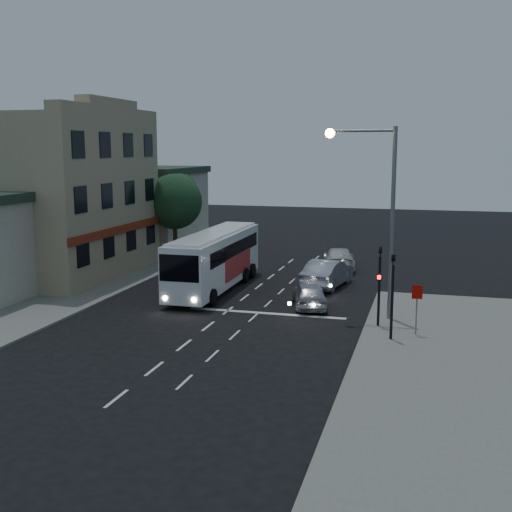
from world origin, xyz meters
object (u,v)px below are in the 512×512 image
(regulatory_sign, at_px, (417,301))
(street_tree, at_px, (174,199))
(traffic_signal_side, at_px, (393,286))
(car_sedan_b, at_px, (339,258))
(car_sedan_a, at_px, (327,273))
(traffic_signal_main, at_px, (379,276))
(tour_bus, at_px, (215,259))
(car_suv, at_px, (309,294))
(streetlight, at_px, (379,200))

(regulatory_sign, xyz_separation_m, street_tree, (-17.51, 15.26, 2.90))
(street_tree, bearing_deg, traffic_signal_side, -44.50)
(car_sedan_b, xyz_separation_m, regulatory_sign, (5.50, -15.15, 0.88))
(car_sedan_a, height_order, traffic_signal_main, traffic_signal_main)
(traffic_signal_main, distance_m, street_tree, 21.38)
(street_tree, bearing_deg, tour_bus, -54.89)
(street_tree, bearing_deg, car_suv, -42.96)
(tour_bus, distance_m, regulatory_sign, 13.39)
(traffic_signal_side, xyz_separation_m, regulatory_sign, (1.00, 0.96, -0.82))
(car_sedan_a, xyz_separation_m, traffic_signal_side, (4.35, -10.15, 1.60))
(traffic_signal_main, relative_size, traffic_signal_side, 1.00)
(tour_bus, height_order, traffic_signal_side, traffic_signal_side)
(car_sedan_b, xyz_separation_m, traffic_signal_main, (3.80, -14.13, 1.70))
(regulatory_sign, bearing_deg, street_tree, 138.92)
(street_tree, bearing_deg, streetlight, -39.51)
(traffic_signal_main, bearing_deg, streetlight, 100.20)
(traffic_signal_main, relative_size, regulatory_sign, 1.86)
(traffic_signal_side, bearing_deg, streetlight, 105.70)
(car_sedan_a, relative_size, traffic_signal_side, 1.22)
(traffic_signal_main, distance_m, streetlight, 3.61)
(car_suv, bearing_deg, regulatory_sign, 127.68)
(regulatory_sign, xyz_separation_m, streetlight, (-1.96, 2.44, 4.14))
(car_sedan_b, bearing_deg, car_sedan_a, 81.03)
(tour_bus, height_order, traffic_signal_main, traffic_signal_main)
(tour_bus, xyz_separation_m, traffic_signal_side, (10.54, -7.74, 0.60))
(traffic_signal_side, height_order, streetlight, streetlight)
(car_suv, distance_m, traffic_signal_main, 5.12)
(street_tree, bearing_deg, car_sedan_a, -26.54)
(car_sedan_b, height_order, traffic_signal_main, traffic_signal_main)
(car_sedan_b, height_order, traffic_signal_side, traffic_signal_side)
(traffic_signal_side, bearing_deg, regulatory_sign, 43.92)
(car_sedan_a, relative_size, traffic_signal_main, 1.22)
(traffic_signal_side, bearing_deg, car_sedan_b, 105.61)
(traffic_signal_main, bearing_deg, car_suv, 141.15)
(streetlight, bearing_deg, car_sedan_b, 105.59)
(traffic_signal_main, bearing_deg, street_tree, 137.97)
(tour_bus, xyz_separation_m, street_tree, (-5.96, 8.48, 2.68))
(tour_bus, height_order, car_sedan_b, tour_bus)
(car_suv, distance_m, street_tree, 16.91)
(traffic_signal_side, xyz_separation_m, street_tree, (-16.51, 16.22, 2.08))
(traffic_signal_main, distance_m, regulatory_sign, 2.14)
(car_sedan_a, xyz_separation_m, car_sedan_b, (-0.16, 5.96, -0.11))
(car_suv, relative_size, streetlight, 0.44)
(car_sedan_a, distance_m, regulatory_sign, 10.66)
(car_sedan_a, height_order, regulatory_sign, regulatory_sign)
(car_suv, bearing_deg, traffic_signal_side, 115.88)
(car_sedan_b, xyz_separation_m, streetlight, (3.55, -12.71, 5.02))
(tour_bus, relative_size, car_suv, 2.75)
(tour_bus, distance_m, streetlight, 11.23)
(car_sedan_b, relative_size, traffic_signal_side, 1.20)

